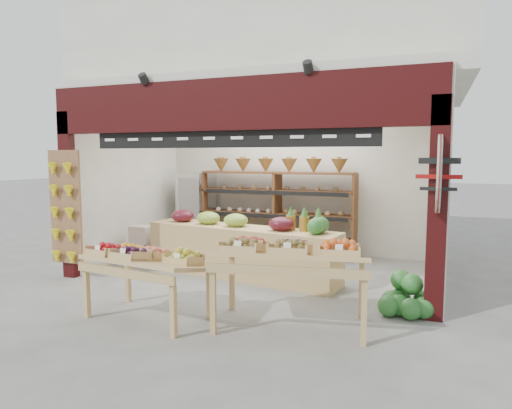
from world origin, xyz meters
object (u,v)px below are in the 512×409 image
object	(u,v)px
display_table_left	(142,259)
cardboard_stack	(153,250)
back_shelving	(277,194)
mid_counter	(240,250)
refrigerator	(196,211)
watermelon_pile	(408,299)
display_table_right	(291,252)

from	to	relation	value
display_table_left	cardboard_stack	bearing A→B (deg)	121.47
back_shelving	cardboard_stack	bearing A→B (deg)	-138.81
mid_counter	refrigerator	bearing A→B (deg)	134.00
cardboard_stack	watermelon_pile	xyz separation A→B (m)	(4.47, -1.13, -0.07)
display_table_left	refrigerator	bearing A→B (deg)	109.61
cardboard_stack	display_table_left	world-z (taller)	display_table_left
display_table_left	watermelon_pile	size ratio (longest dim) A/B	2.14
refrigerator	cardboard_stack	distance (m)	1.70
back_shelving	watermelon_pile	world-z (taller)	back_shelving
mid_counter	display_table_left	bearing A→B (deg)	-100.53
refrigerator	display_table_right	bearing A→B (deg)	-40.57
cardboard_stack	mid_counter	world-z (taller)	mid_counter
refrigerator	cardboard_stack	world-z (taller)	refrigerator
display_table_right	back_shelving	bearing A→B (deg)	110.79
back_shelving	watermelon_pile	xyz separation A→B (m)	(2.63, -2.74, -1.03)
refrigerator	display_table_left	bearing A→B (deg)	-62.23
display_table_left	display_table_right	distance (m)	1.82
display_table_right	cardboard_stack	bearing A→B (deg)	147.78
cardboard_stack	display_table_right	xyz separation A→B (m)	(3.23, -2.04, 0.61)
display_table_left	watermelon_pile	bearing A→B (deg)	22.36
display_table_right	watermelon_pile	bearing A→B (deg)	36.08
refrigerator	watermelon_pile	xyz separation A→B (m)	(4.44, -2.74, -0.62)
back_shelving	display_table_right	xyz separation A→B (m)	(1.39, -3.65, -0.35)
mid_counter	watermelon_pile	xyz separation A→B (m)	(2.63, -0.86, -0.27)
mid_counter	watermelon_pile	distance (m)	2.78
refrigerator	cardboard_stack	bearing A→B (deg)	-83.08
cardboard_stack	mid_counter	size ratio (longest dim) A/B	0.30
refrigerator	cardboard_stack	size ratio (longest dim) A/B	1.61
cardboard_stack	refrigerator	bearing A→B (deg)	88.76
mid_counter	display_table_right	size ratio (longest dim) A/B	1.79
back_shelving	watermelon_pile	size ratio (longest dim) A/B	4.35
mid_counter	watermelon_pile	size ratio (longest dim) A/B	4.69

